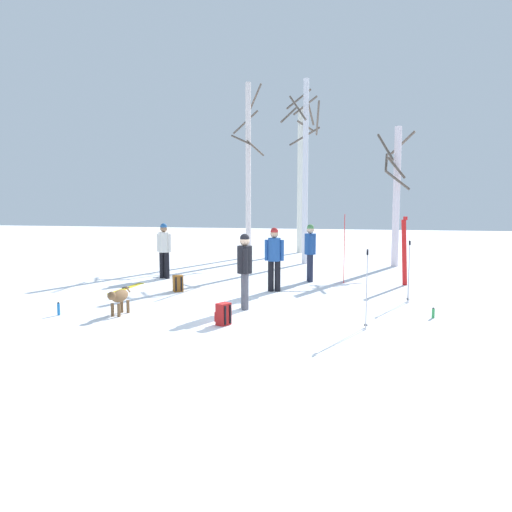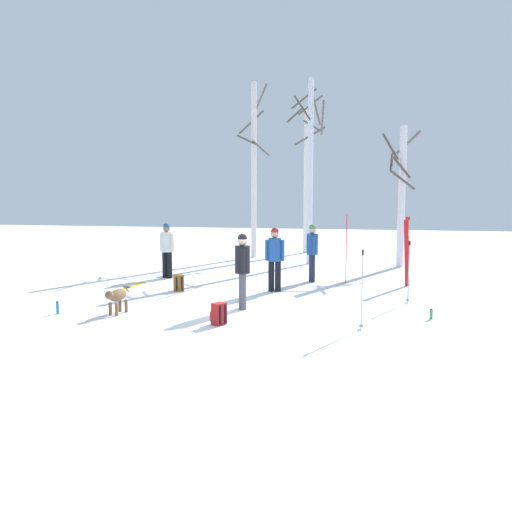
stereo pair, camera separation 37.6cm
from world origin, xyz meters
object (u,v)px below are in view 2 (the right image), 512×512
person_3 (275,255)px  birch_tree_2 (310,167)px  backpack_1 (179,283)px  water_bottle_1 (431,314)px  person_2 (167,247)px  ski_pair_lying_0 (128,288)px  ski_poles_1 (362,287)px  person_1 (312,249)px  birch_tree_0 (254,168)px  dog (117,297)px  water_bottle_0 (58,308)px  ski_pair_planted_1 (346,249)px  birch_tree_1 (306,177)px  ski_pair_planted_0 (407,252)px  backpack_0 (219,314)px  ski_poles_0 (409,270)px  birch_tree_3 (401,193)px  person_0 (242,266)px

person_3 → birch_tree_2: (0.24, 5.99, 2.66)m
backpack_1 → water_bottle_1: size_ratio=1.98×
person_2 → ski_pair_lying_0: bearing=-101.6°
ski_poles_1 → backpack_1: bearing=147.5°
person_1 → birch_tree_0: birch_tree_0 is taller
backpack_1 → ski_poles_1: bearing=-32.5°
person_3 → birch_tree_2: birch_tree_2 is taller
dog → water_bottle_0: dog is taller
person_1 → water_bottle_1: size_ratio=7.72×
ski_pair_lying_0 → ski_poles_1: 7.26m
ski_pair_planted_1 → backpack_1: (-4.34, -2.25, -0.79)m
birch_tree_1 → birch_tree_2: bearing=-81.2°
person_1 → person_2: size_ratio=1.00×
dog → ski_pair_planted_0: ski_pair_planted_0 is taller
backpack_0 → birch_tree_1: 14.03m
person_1 → backpack_1: bearing=-145.1°
person_3 → backpack_1: bearing=-168.5°
person_3 → backpack_1: (-2.53, -0.52, -0.77)m
person_3 → birch_tree_2: 6.55m
person_1 → ski_poles_1: (1.55, -5.44, -0.16)m
ski_poles_0 → birch_tree_0: birch_tree_0 is taller
person_3 → birch_tree_3: bearing=58.6°
dog → water_bottle_1: size_ratio=4.03×
person_0 → birch_tree_1: (-0.04, 12.14, 2.42)m
ski_pair_planted_0 → ski_pair_lying_0: size_ratio=1.08×
dog → birch_tree_2: size_ratio=0.13×
ski_poles_0 → birch_tree_3: (0.13, 6.63, 1.87)m
water_bottle_1 → backpack_0: bearing=-161.7°
ski_poles_1 → birch_tree_2: 10.24m
backpack_1 → birch_tree_1: 11.02m
water_bottle_0 → backpack_0: bearing=-2.5°
ski_pair_planted_1 → ski_poles_1: 5.39m
person_1 → water_bottle_1: person_1 is taller
birch_tree_1 → backpack_1: bearing=-101.9°
dog → birch_tree_3: 11.44m
person_0 → birch_tree_0: birch_tree_0 is taller
person_2 → dog: 5.10m
backpack_1 → water_bottle_1: 6.59m
ski_pair_planted_0 → ski_pair_planted_1: (-1.70, 0.09, 0.03)m
backpack_1 → person_3: bearing=11.5°
person_2 → backpack_0: 6.37m
person_0 → ski_poles_0: bearing=21.8°
person_2 → water_bottle_0: 5.34m
ski_pair_planted_0 → backpack_0: bearing=-125.6°
ski_poles_0 → birch_tree_1: bearing=109.4°
ski_pair_planted_1 → backpack_1: bearing=-152.6°
person_0 → person_3: size_ratio=1.00×
person_1 → backpack_1: size_ratio=3.90×
ski_pair_lying_0 → birch_tree_1: size_ratio=0.27×
ski_pair_planted_1 → birch_tree_3: birch_tree_3 is taller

